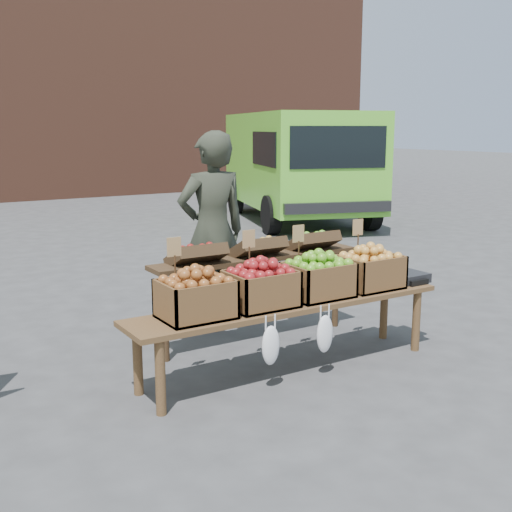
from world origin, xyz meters
TOP-DOWN VIEW (x-y plane):
  - ground at (0.00, 0.00)m, footprint 80.00×80.00m
  - delivery_van at (4.48, 6.30)m, footprint 3.67×5.35m
  - vendor at (-0.45, 0.84)m, footprint 0.72×0.50m
  - back_table at (-0.33, 0.24)m, footprint 2.10×0.44m
  - display_bench at (-0.48, -0.48)m, footprint 2.70×0.56m
  - crate_golden_apples at (-1.30, -0.48)m, footprint 0.50×0.40m
  - crate_russet_pears at (-0.75, -0.48)m, footprint 0.50×0.40m
  - crate_red_apples at (-0.20, -0.48)m, footprint 0.50×0.40m
  - crate_green_apples at (0.35, -0.48)m, footprint 0.50×0.40m
  - weighing_scale at (0.77, -0.48)m, footprint 0.34×0.30m

SIDE VIEW (x-z plane):
  - ground at x=0.00m, z-range 0.00..0.00m
  - display_bench at x=-0.48m, z-range 0.00..0.57m
  - back_table at x=-0.33m, z-range 0.00..1.04m
  - weighing_scale at x=0.77m, z-range 0.57..0.65m
  - crate_golden_apples at x=-1.30m, z-range 0.57..0.85m
  - crate_russet_pears at x=-0.75m, z-range 0.57..0.85m
  - crate_red_apples at x=-0.20m, z-range 0.57..0.85m
  - crate_green_apples at x=0.35m, z-range 0.57..0.85m
  - vendor at x=-0.45m, z-range 0.00..1.88m
  - delivery_van at x=4.48m, z-range 0.00..2.19m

